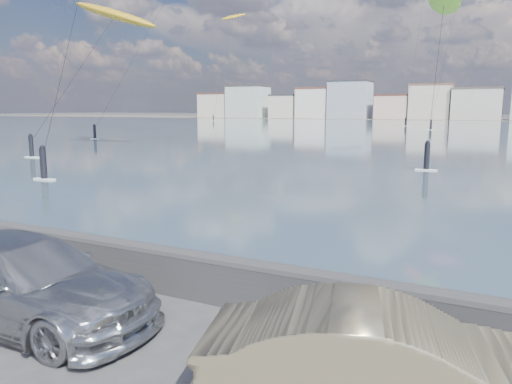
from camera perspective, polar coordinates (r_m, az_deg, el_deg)
ground at (r=9.32m, az=-17.75°, el=-16.75°), size 700.00×700.00×0.00m
bay_water at (r=97.58m, az=23.80°, el=6.38°), size 500.00×177.00×0.00m
far_shore_strip at (r=205.94m, az=25.77°, el=7.50°), size 500.00×60.00×0.00m
seawall at (r=11.00m, az=-7.85°, el=-8.95°), size 400.00×0.36×1.08m
far_buildings at (r=191.88m, az=26.17°, el=9.19°), size 240.79×13.26×14.60m
car_silver at (r=10.59m, az=-24.99°, el=-9.20°), size 5.68×2.43×1.63m
car_champagne at (r=6.95m, az=14.70°, el=-18.77°), size 5.10×2.96×1.59m
kitesurfer_1 at (r=55.53m, az=-15.83°, el=18.78°), size 9.95×14.52×15.30m
kitesurfer_3 at (r=177.03m, az=-2.62°, el=19.23°), size 8.75×18.07×36.07m
kitesurfer_5 at (r=45.65m, az=20.70°, el=19.60°), size 3.88×15.44×13.55m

